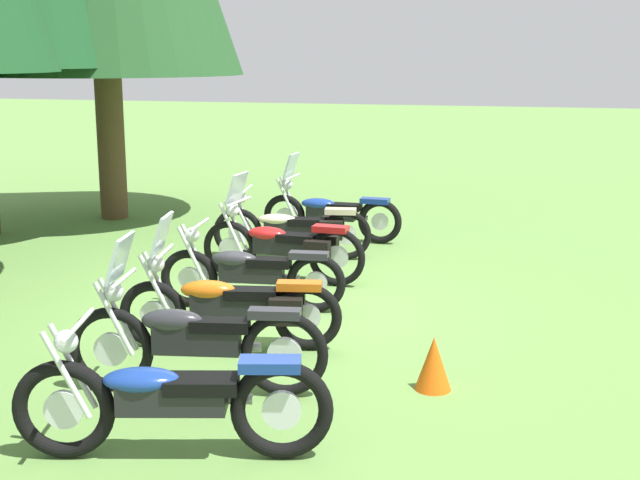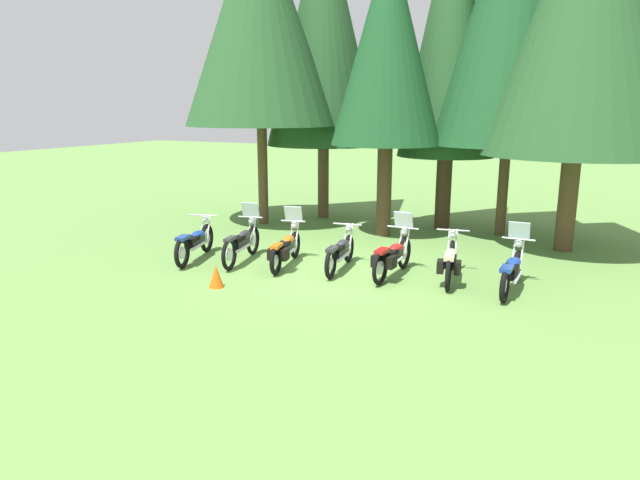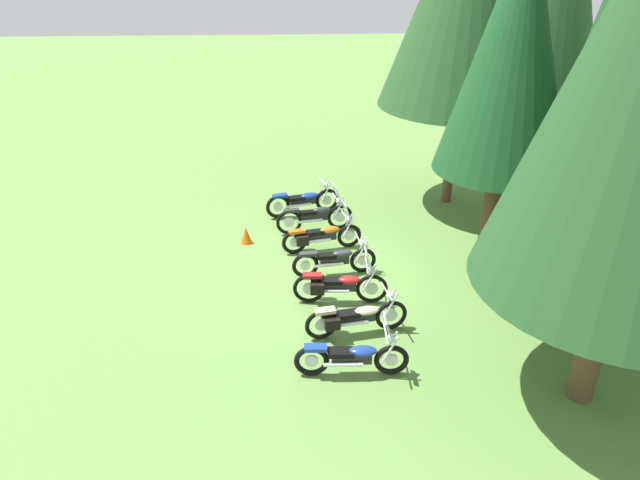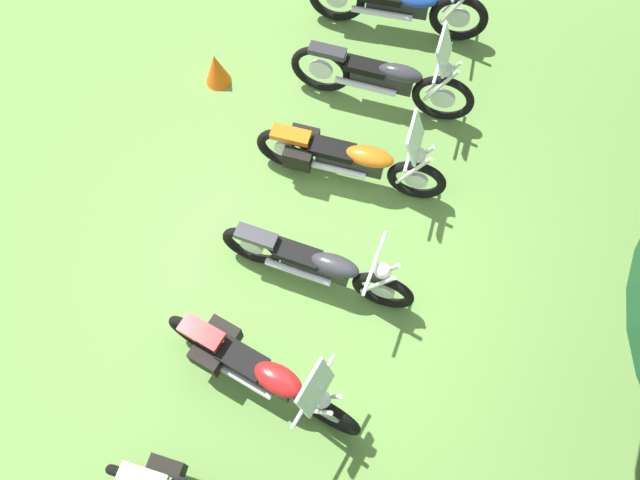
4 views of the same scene
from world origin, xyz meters
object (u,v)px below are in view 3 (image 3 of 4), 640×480
Objects in this scene: motorcycle_1 at (316,216)px; motorcycle_5 at (355,317)px; motorcycle_4 at (339,285)px; pine_tree_2 at (515,50)px; pine_tree_3 at (633,28)px; motorcycle_3 at (335,260)px; motorcycle_6 at (353,356)px; motorcycle_0 at (303,201)px; traffic_cone at (246,235)px; motorcycle_2 at (321,235)px.

motorcycle_1 reaches higher than motorcycle_5.
pine_tree_2 reaches higher than motorcycle_4.
motorcycle_3 is at bearing -100.06° from pine_tree_3.
pine_tree_3 is (-1.50, 5.50, 5.63)m from motorcycle_5.
motorcycle_4 is at bearing 93.20° from motorcycle_6.
pine_tree_3 reaches higher than motorcycle_3.
pine_tree_2 is at bearing -126.17° from pine_tree_3.
motorcycle_0 is at bearing 95.71° from motorcycle_1.
pine_tree_3 is (-2.81, 5.66, 5.62)m from motorcycle_6.
motorcycle_1 is 4.67× the size of traffic_cone.
pine_tree_2 reaches higher than motorcycle_3.
motorcycle_5 is at bearing -52.54° from pine_tree_2.
motorcycle_1 is 0.27× the size of pine_tree_2.
motorcycle_2 is at bearing 95.64° from motorcycle_6.
motorcycle_0 is at bearing -125.86° from pine_tree_3.
pine_tree_2 is at bearing -37.33° from motorcycle_1.
motorcycle_0 is 4.96m from motorcycle_4.
pine_tree_3 is at bearing 70.51° from traffic_cone.
motorcycle_4 is 8.00m from pine_tree_3.
traffic_cone is at bearing 110.82° from motorcycle_5.
motorcycle_5 is at bearing -74.73° from pine_tree_3.
pine_tree_2 reaches higher than traffic_cone.
pine_tree_3 is at bearing -50.84° from motorcycle_0.
motorcycle_5 is at bearing 30.69° from traffic_cone.
pine_tree_3 is at bearing 5.62° from motorcycle_4.
motorcycle_6 is 0.27× the size of pine_tree_2.
pine_tree_2 is (-2.82, 3.69, 5.01)m from motorcycle_5.
motorcycle_5 is at bearing -91.66° from motorcycle_3.
motorcycle_5 is 6.83m from pine_tree_2.
motorcycle_0 is 1.00× the size of motorcycle_5.
traffic_cone is (1.79, -1.65, -0.22)m from motorcycle_0.
pine_tree_2 is at bearing -50.71° from motorcycle_0.
pine_tree_3 is (3.49, 6.10, 5.58)m from motorcycle_1.
motorcycle_1 is 6.32m from motorcycle_6.
traffic_cone is at bearing -173.05° from motorcycle_1.
motorcycle_1 reaches higher than motorcycle_0.
motorcycle_6 is (3.83, 0.07, 0.02)m from motorcycle_3.
motorcycle_6 is (7.47, 0.78, -0.00)m from motorcycle_0.
pine_tree_2 is 2.33m from pine_tree_3.
traffic_cone is at bearing 130.19° from motorcycle_4.
pine_tree_3 is at bearing 5.41° from motorcycle_5.
motorcycle_0 is at bearing -125.74° from pine_tree_2.
motorcycle_0 is 9.73m from pine_tree_3.
motorcycle_0 is 3.71m from motorcycle_3.
motorcycle_4 is 0.98× the size of motorcycle_5.
motorcycle_2 is at bearing -96.36° from motorcycle_1.
motorcycle_2 is 0.99× the size of motorcycle_4.
motorcycle_6 is 0.23× the size of pine_tree_3.
pine_tree_2 is at bearing 48.76° from motorcycle_6.
motorcycle_5 is (1.25, 0.23, -0.04)m from motorcycle_4.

